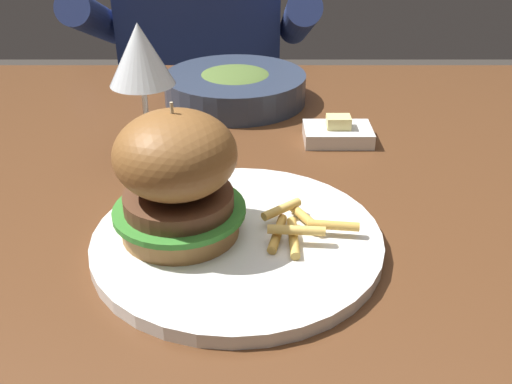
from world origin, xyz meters
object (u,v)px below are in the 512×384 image
(main_plate, at_px, (236,240))
(butter_dish, at_px, (336,133))
(soup_bowl, at_px, (233,86))
(burger_sandwich, at_px, (175,176))
(wine_glass, at_px, (138,59))
(diner_person, at_px, (203,102))

(main_plate, bearing_deg, butter_dish, 62.71)
(soup_bowl, bearing_deg, burger_sandwich, -95.74)
(main_plate, xyz_separation_m, wine_glass, (-0.12, 0.20, 0.12))
(soup_bowl, bearing_deg, wine_glass, -117.03)
(soup_bowl, height_order, diner_person, diner_person)
(burger_sandwich, relative_size, butter_dish, 1.46)
(main_plate, height_order, wine_glass, wine_glass)
(burger_sandwich, height_order, butter_dish, burger_sandwich)
(diner_person, bearing_deg, soup_bowl, -78.66)
(wine_glass, bearing_deg, main_plate, -59.55)
(wine_glass, xyz_separation_m, soup_bowl, (0.10, 0.20, -0.10))
(butter_dish, bearing_deg, soup_bowl, 132.82)
(main_plate, distance_m, burger_sandwich, 0.09)
(wine_glass, xyz_separation_m, butter_dish, (0.25, 0.05, -0.12))
(wine_glass, bearing_deg, butter_dish, 11.07)
(main_plate, height_order, soup_bowl, soup_bowl)
(butter_dish, distance_m, soup_bowl, 0.21)
(main_plate, distance_m, diner_person, 0.90)
(burger_sandwich, xyz_separation_m, butter_dish, (0.18, 0.25, -0.06))
(wine_glass, bearing_deg, diner_person, 89.20)
(burger_sandwich, distance_m, wine_glass, 0.21)
(butter_dish, bearing_deg, burger_sandwich, -126.80)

